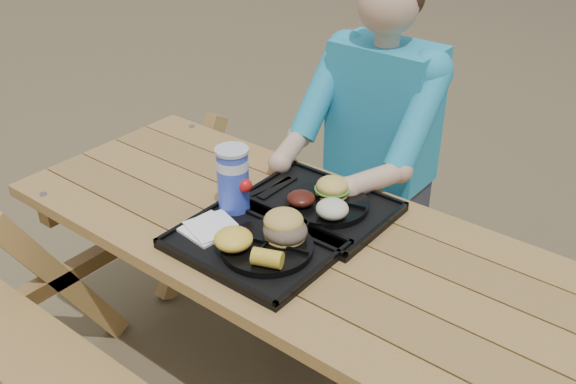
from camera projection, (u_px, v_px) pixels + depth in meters
The scene contains 17 objects.
picnic_table at pixel (288, 325), 2.10m from camera, with size 1.80×1.49×0.75m, color #999999, non-canonical shape.
tray_near at pixel (254, 245), 1.82m from camera, with size 0.45×0.35×0.02m, color black.
tray_far at pixel (317, 208), 2.00m from camera, with size 0.45×0.35×0.02m, color black.
plate_near at pixel (267, 247), 1.78m from camera, with size 0.26×0.26×0.02m, color black.
plate_far at pixel (327, 204), 1.98m from camera, with size 0.26×0.26×0.02m, color black.
napkin_stack at pixel (208, 228), 1.87m from camera, with size 0.14×0.14×0.02m, color white.
soda_cup at pixel (233, 181), 1.93m from camera, with size 0.10×0.10×0.19m, color blue.
condiment_bbq at pixel (283, 220), 1.89m from camera, with size 0.05×0.05×0.03m, color #340605.
condiment_mustard at pixel (299, 227), 1.86m from camera, with size 0.06×0.06×0.03m, color yellow.
sandwich at pixel (285, 219), 1.77m from camera, with size 0.12×0.12×0.12m, color gold, non-canonical shape.
mac_cheese at pixel (233, 239), 1.75m from camera, with size 0.11×0.11×0.05m, color yellow.
corn_cob at pixel (267, 258), 1.68m from camera, with size 0.08×0.08×0.05m, color gold, non-canonical shape.
cutlery_far at pixel (277, 187), 2.08m from camera, with size 0.03×0.17×0.01m, color black.
burger at pixel (332, 182), 1.98m from camera, with size 0.10×0.10×0.09m, color #E7BC51, non-canonical shape.
baked_beans at pixel (301, 198), 1.95m from camera, with size 0.09×0.09×0.04m, color #41140D.
potato_salad at pixel (332, 209), 1.88m from camera, with size 0.10×0.10×0.05m, color beige.
diner at pixel (377, 169), 2.47m from camera, with size 0.48×0.84×1.28m, color #17A1A1, non-canonical shape.
Camera 1 is at (0.98, -1.25, 1.82)m, focal length 40.00 mm.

